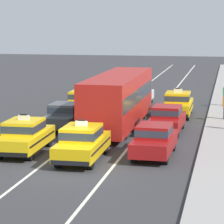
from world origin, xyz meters
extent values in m
plane|color=#353538|center=(0.00, 0.00, 0.00)|extent=(160.00, 160.00, 0.00)
cube|color=silver|center=(-1.60, 20.00, 0.00)|extent=(0.14, 80.00, 0.01)
cube|color=silver|center=(1.60, 20.00, 0.00)|extent=(0.14, 80.00, 0.01)
cylinder|color=black|center=(-3.98, 4.40, 0.32)|extent=(0.26, 0.65, 0.64)
cylinder|color=black|center=(-2.51, 4.44, 0.32)|extent=(0.26, 0.65, 0.64)
cylinder|color=black|center=(-3.90, 1.34, 0.32)|extent=(0.26, 0.65, 0.64)
cylinder|color=black|center=(-2.42, 1.38, 0.32)|extent=(0.26, 0.65, 0.64)
cube|color=yellow|center=(-3.20, 2.89, 0.67)|extent=(1.92, 4.55, 0.70)
cube|color=black|center=(-3.20, 2.89, 0.72)|extent=(1.93, 4.19, 0.10)
cube|color=yellow|center=(-3.20, 2.74, 1.34)|extent=(1.66, 2.14, 0.64)
cube|color=#2D3842|center=(-3.20, 2.74, 1.34)|extent=(1.68, 2.16, 0.35)
cube|color=white|center=(-3.20, 2.74, 1.78)|extent=(0.56, 0.14, 0.24)
cube|color=black|center=(-3.20, 2.74, 1.93)|extent=(0.32, 0.12, 0.06)
cube|color=black|center=(-3.26, 5.10, 0.42)|extent=(1.71, 0.19, 0.20)
cube|color=black|center=(-3.14, 0.68, 0.42)|extent=(1.71, 0.19, 0.20)
cylinder|color=black|center=(-3.72, 10.67, 0.32)|extent=(0.24, 0.64, 0.64)
cylinder|color=black|center=(-2.28, 10.66, 0.32)|extent=(0.24, 0.64, 0.64)
cylinder|color=black|center=(-3.74, 7.83, 0.32)|extent=(0.24, 0.64, 0.64)
cylinder|color=black|center=(-2.29, 7.82, 0.32)|extent=(0.24, 0.64, 0.64)
cube|color=#4C5156|center=(-3.01, 9.24, 0.65)|extent=(1.78, 4.31, 0.66)
cube|color=#4C5156|center=(-3.01, 9.14, 1.28)|extent=(1.57, 1.91, 0.60)
cube|color=#2D3842|center=(-3.01, 9.14, 1.28)|extent=(1.59, 1.93, 0.33)
cylinder|color=black|center=(-4.06, 16.31, 0.32)|extent=(0.25, 0.64, 0.64)
cylinder|color=black|center=(-2.58, 16.33, 0.32)|extent=(0.25, 0.64, 0.64)
cylinder|color=black|center=(-4.00, 13.25, 0.32)|extent=(0.25, 0.64, 0.64)
cylinder|color=black|center=(-2.53, 13.27, 0.32)|extent=(0.25, 0.64, 0.64)
cube|color=yellow|center=(-3.29, 14.79, 0.67)|extent=(1.88, 4.53, 0.70)
cube|color=black|center=(-3.29, 14.79, 0.72)|extent=(1.89, 4.17, 0.10)
cube|color=yellow|center=(-3.29, 14.64, 1.34)|extent=(1.64, 2.13, 0.64)
cube|color=#2D3842|center=(-3.29, 14.64, 1.34)|extent=(1.66, 2.15, 0.35)
cube|color=white|center=(-3.29, 14.64, 1.78)|extent=(0.56, 0.13, 0.24)
cube|color=black|center=(-3.29, 14.64, 1.93)|extent=(0.32, 0.12, 0.06)
cube|color=black|center=(-3.33, 17.00, 0.42)|extent=(1.71, 0.17, 0.20)
cube|color=black|center=(-3.25, 12.58, 0.42)|extent=(1.71, 0.17, 0.20)
cylinder|color=black|center=(-3.87, 21.50, 0.32)|extent=(0.25, 0.64, 0.64)
cylinder|color=black|center=(-2.40, 21.53, 0.32)|extent=(0.25, 0.64, 0.64)
cylinder|color=black|center=(-3.81, 18.44, 0.32)|extent=(0.25, 0.64, 0.64)
cylinder|color=black|center=(-2.34, 18.47, 0.32)|extent=(0.25, 0.64, 0.64)
cube|color=yellow|center=(-3.10, 19.99, 0.67)|extent=(1.89, 4.53, 0.70)
cube|color=black|center=(-3.10, 19.99, 0.72)|extent=(1.90, 4.17, 0.10)
cube|color=yellow|center=(-3.10, 19.84, 1.34)|extent=(1.64, 2.13, 0.64)
cube|color=#2D3842|center=(-3.10, 19.84, 1.34)|extent=(1.66, 2.15, 0.35)
cube|color=white|center=(-3.10, 19.84, 1.78)|extent=(0.56, 0.13, 0.24)
cube|color=black|center=(-3.10, 19.84, 1.93)|extent=(0.32, 0.12, 0.06)
cube|color=black|center=(-3.15, 22.19, 0.42)|extent=(1.71, 0.17, 0.20)
cube|color=black|center=(-3.06, 17.78, 0.42)|extent=(1.71, 0.17, 0.20)
cylinder|color=black|center=(-4.17, 26.80, 0.32)|extent=(0.26, 0.65, 0.64)
cylinder|color=black|center=(-2.70, 26.85, 0.32)|extent=(0.26, 0.65, 0.64)
cylinder|color=black|center=(-4.05, 23.74, 0.32)|extent=(0.26, 0.65, 0.64)
cylinder|color=black|center=(-2.58, 23.80, 0.32)|extent=(0.26, 0.65, 0.64)
cube|color=yellow|center=(-3.37, 25.30, 0.67)|extent=(1.97, 4.57, 0.70)
cube|color=black|center=(-3.37, 25.30, 0.72)|extent=(1.98, 4.21, 0.10)
cube|color=yellow|center=(-3.37, 25.15, 1.34)|extent=(1.68, 2.16, 0.64)
cube|color=#2D3842|center=(-3.37, 25.15, 1.34)|extent=(1.70, 2.18, 0.35)
cube|color=white|center=(-3.37, 25.15, 1.78)|extent=(0.56, 0.14, 0.24)
cube|color=black|center=(-3.37, 25.15, 1.93)|extent=(0.32, 0.12, 0.06)
cube|color=black|center=(-3.46, 27.50, 0.42)|extent=(1.71, 0.21, 0.20)
cube|color=black|center=(-3.29, 23.09, 0.42)|extent=(1.71, 0.21, 0.20)
cylinder|color=black|center=(-0.79, 3.43, 0.32)|extent=(0.25, 0.64, 0.64)
cylinder|color=black|center=(0.69, 3.45, 0.32)|extent=(0.25, 0.64, 0.64)
cylinder|color=black|center=(-0.76, 0.38, 0.32)|extent=(0.25, 0.64, 0.64)
cylinder|color=black|center=(0.72, 0.39, 0.32)|extent=(0.25, 0.64, 0.64)
cube|color=yellow|center=(-0.04, 1.91, 0.67)|extent=(1.84, 4.52, 0.70)
cube|color=black|center=(-0.04, 1.91, 0.72)|extent=(1.86, 4.16, 0.10)
cube|color=yellow|center=(-0.03, 1.76, 1.34)|extent=(1.62, 2.12, 0.64)
cube|color=#2D3842|center=(-0.03, 1.76, 1.34)|extent=(1.64, 2.14, 0.35)
cube|color=white|center=(-0.03, 1.76, 1.78)|extent=(0.56, 0.13, 0.24)
cube|color=black|center=(-0.03, 1.76, 1.93)|extent=(0.32, 0.11, 0.06)
cube|color=black|center=(-0.06, 4.12, 0.42)|extent=(1.71, 0.16, 0.20)
cube|color=black|center=(-0.01, -0.30, 0.42)|extent=(1.71, 0.16, 0.20)
cylinder|color=black|center=(-0.95, 13.81, 0.32)|extent=(0.24, 0.64, 0.64)
cylinder|color=black|center=(1.05, 13.80, 0.32)|extent=(0.24, 0.64, 0.64)
cylinder|color=black|center=(-0.98, 7.09, 0.32)|extent=(0.24, 0.64, 0.64)
cylinder|color=black|center=(1.02, 7.08, 0.32)|extent=(0.24, 0.64, 0.64)
cube|color=#B21E19|center=(0.04, 10.44, 1.77)|extent=(2.55, 11.21, 2.90)
cube|color=#2D3842|center=(0.04, 10.44, 2.02)|extent=(2.56, 10.76, 0.84)
cube|color=black|center=(0.06, 15.99, 2.97)|extent=(2.13, 0.09, 0.36)
cylinder|color=black|center=(-0.91, 21.29, 0.32)|extent=(0.25, 0.64, 0.64)
cylinder|color=black|center=(0.54, 21.31, 0.32)|extent=(0.25, 0.64, 0.64)
cylinder|color=black|center=(-0.86, 18.45, 0.32)|extent=(0.25, 0.64, 0.64)
cylinder|color=black|center=(0.58, 18.47, 0.32)|extent=(0.25, 0.64, 0.64)
cube|color=silver|center=(-0.16, 19.88, 0.65)|extent=(1.82, 4.33, 0.66)
cube|color=silver|center=(-0.16, 19.78, 1.28)|extent=(1.59, 1.92, 0.60)
cube|color=#2D3842|center=(-0.16, 19.78, 1.28)|extent=(1.61, 1.94, 0.33)
cylinder|color=black|center=(2.46, 4.79, 0.32)|extent=(0.25, 0.65, 0.64)
cylinder|color=black|center=(3.91, 4.76, 0.32)|extent=(0.25, 0.65, 0.64)
cylinder|color=black|center=(2.40, 1.95, 0.32)|extent=(0.25, 0.65, 0.64)
cylinder|color=black|center=(3.84, 1.92, 0.32)|extent=(0.25, 0.65, 0.64)
cube|color=maroon|center=(3.15, 3.35, 0.65)|extent=(1.86, 4.34, 0.66)
cube|color=maroon|center=(3.15, 3.25, 1.28)|extent=(1.60, 1.93, 0.60)
cube|color=#2D3842|center=(3.15, 3.25, 1.28)|extent=(1.62, 1.96, 0.33)
cylinder|color=black|center=(2.41, 10.84, 0.32)|extent=(0.25, 0.65, 0.64)
cylinder|color=black|center=(3.85, 10.81, 0.32)|extent=(0.25, 0.65, 0.64)
cylinder|color=black|center=(2.34, 8.01, 0.32)|extent=(0.25, 0.65, 0.64)
cylinder|color=black|center=(3.79, 7.97, 0.32)|extent=(0.25, 0.65, 0.64)
cube|color=maroon|center=(3.10, 9.41, 0.65)|extent=(1.86, 4.34, 0.66)
cube|color=maroon|center=(3.10, 9.31, 1.28)|extent=(1.60, 1.94, 0.60)
cube|color=#2D3842|center=(3.10, 9.31, 1.28)|extent=(1.62, 1.96, 0.33)
cylinder|color=black|center=(2.45, 16.76, 0.32)|extent=(0.24, 0.64, 0.64)
cylinder|color=black|center=(3.93, 16.77, 0.32)|extent=(0.24, 0.64, 0.64)
cylinder|color=black|center=(2.47, 13.70, 0.32)|extent=(0.24, 0.64, 0.64)
cylinder|color=black|center=(3.95, 13.71, 0.32)|extent=(0.24, 0.64, 0.64)
cube|color=yellow|center=(3.20, 15.23, 0.67)|extent=(1.83, 4.51, 0.70)
cube|color=black|center=(3.20, 15.23, 0.72)|extent=(1.85, 4.15, 0.10)
cube|color=yellow|center=(3.20, 15.08, 1.34)|extent=(1.62, 2.11, 0.64)
cube|color=#2D3842|center=(3.20, 15.08, 1.34)|extent=(1.64, 2.13, 0.35)
cube|color=white|center=(3.20, 15.08, 1.78)|extent=(0.56, 0.12, 0.24)
cube|color=black|center=(3.20, 15.08, 1.93)|extent=(0.32, 0.11, 0.06)
cube|color=black|center=(3.18, 17.44, 0.42)|extent=(1.71, 0.15, 0.20)
cube|color=black|center=(3.22, 13.02, 0.42)|extent=(1.71, 0.15, 0.20)
camera|label=1|loc=(6.61, -23.55, 6.53)|focal=92.56mm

